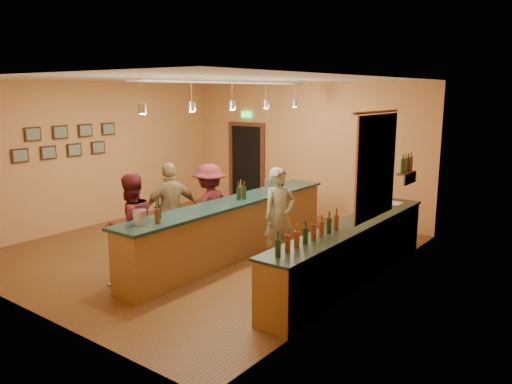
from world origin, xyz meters
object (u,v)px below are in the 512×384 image
Objects in this scene: customer_b at (171,210)px; bar_stool at (368,220)px; tasting_bar at (233,224)px; customer_a at (131,227)px; back_counter at (351,252)px; bartender at (279,216)px; customer_c at (210,208)px.

bar_stool is (2.64, 2.64, -0.31)m from customer_b.
tasting_bar is 1.94m from customer_a.
back_counter is 1.44m from bartender.
back_counter is 2.85m from customer_c.
bartender reaches higher than back_counter.
back_counter is 0.89× the size of tasting_bar.
tasting_bar is 3.05× the size of customer_c.
customer_b is (-1.77, -0.88, 0.02)m from bartender.
bar_stool is (-0.52, 1.79, 0.07)m from back_counter.
back_counter is 3.30m from customer_b.
tasting_bar is 0.60m from customer_c.
customer_c is at bearing -175.82° from back_counter.
bar_stool is (2.35, 3.80, -0.30)m from customer_a.
back_counter is at bearing -69.03° from bartender.
tasting_bar is 2.63m from bar_stool.
bar_stool is at bearing -4.34° from bartender.
customer_c is (-0.55, -0.03, 0.23)m from tasting_bar.
customer_a reaches higher than tasting_bar.
customer_b is at bearing -156.84° from customer_a.
back_counter is 3.53m from customer_a.
tasting_bar is 7.24× the size of bar_stool.
customer_c is at bearing -172.76° from customer_a.
tasting_bar is 2.92× the size of customer_b.
back_counter is 2.67× the size of bartender.
customer_a reaches higher than back_counter.
customer_b is 3.75m from bar_stool.
customer_a is at bearing 1.89° from customer_c.
customer_a is at bearing 165.95° from bartender.
customer_b reaches higher than bartender.
customer_a is at bearing 38.53° from customer_b.
bar_stool is (1.75, 1.97, -0.05)m from tasting_bar.
customer_a reaches higher than bar_stool.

